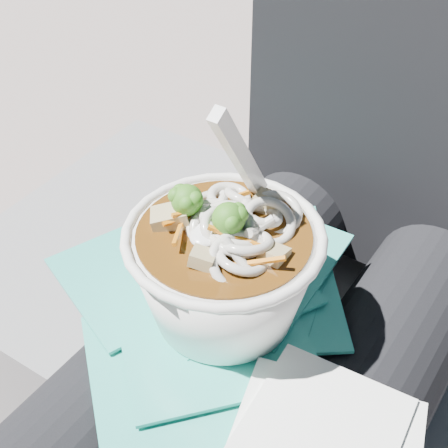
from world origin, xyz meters
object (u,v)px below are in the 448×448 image
Objects in this scene: lap at (266,369)px; udon_bowl at (225,263)px; person_body at (312,292)px; plastic_bag at (213,302)px; stone_ledge at (311,418)px.

lap is 2.26× the size of udon_bowl.
plastic_bag is at bearing -118.97° from person_body.
person_body is at bearing 90.00° from lap.
udon_bowl is at bearing -108.76° from person_body.
plastic_bag is 0.07m from udon_bowl.
udon_bowl is at bearing -22.76° from plastic_bag.
lap is at bearing 26.38° from udon_bowl.
person_body is 0.16m from udon_bowl.
person_body is (0.00, -0.06, 0.31)m from stone_ledge.
stone_ledge is 4.71× the size of udon_bowl.
udon_bowl reaches higher than stone_ledge.
person_body reaches higher than plastic_bag.
stone_ledge is at bearing 90.00° from lap.
plastic_bag is (-0.06, -0.01, 0.07)m from lap.
person_body is at bearing 61.03° from plastic_bag.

